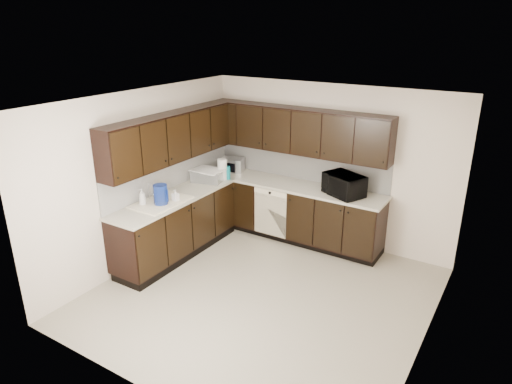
{
  "coord_description": "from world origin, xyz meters",
  "views": [
    {
      "loc": [
        2.63,
        -4.38,
        3.35
      ],
      "look_at": [
        -0.47,
        0.6,
        1.15
      ],
      "focal_mm": 32.0,
      "sensor_mm": 36.0,
      "label": 1
    }
  ],
  "objects_px": {
    "sink": "(161,207)",
    "blue_pitcher": "(161,195)",
    "microwave": "(344,185)",
    "storage_bin": "(208,175)",
    "toaster_oven": "(232,165)"
  },
  "relations": [
    {
      "from": "toaster_oven",
      "to": "storage_bin",
      "type": "distance_m",
      "value": 0.62
    },
    {
      "from": "storage_bin",
      "to": "toaster_oven",
      "type": "bearing_deg",
      "value": 85.57
    },
    {
      "from": "storage_bin",
      "to": "sink",
      "type": "bearing_deg",
      "value": -89.56
    },
    {
      "from": "sink",
      "to": "storage_bin",
      "type": "height_order",
      "value": "sink"
    },
    {
      "from": "toaster_oven",
      "to": "blue_pitcher",
      "type": "height_order",
      "value": "blue_pitcher"
    },
    {
      "from": "microwave",
      "to": "storage_bin",
      "type": "xyz_separation_m",
      "value": [
        -2.09,
        -0.54,
        -0.07
      ]
    },
    {
      "from": "sink",
      "to": "toaster_oven",
      "type": "height_order",
      "value": "sink"
    },
    {
      "from": "storage_bin",
      "to": "blue_pitcher",
      "type": "distance_m",
      "value": 1.17
    },
    {
      "from": "toaster_oven",
      "to": "sink",
      "type": "bearing_deg",
      "value": -109.86
    },
    {
      "from": "blue_pitcher",
      "to": "microwave",
      "type": "bearing_deg",
      "value": 51.69
    },
    {
      "from": "sink",
      "to": "blue_pitcher",
      "type": "xyz_separation_m",
      "value": [
        0.06,
        -0.05,
        0.21
      ]
    },
    {
      "from": "microwave",
      "to": "storage_bin",
      "type": "height_order",
      "value": "microwave"
    },
    {
      "from": "microwave",
      "to": "toaster_oven",
      "type": "xyz_separation_m",
      "value": [
        -2.04,
        0.08,
        -0.04
      ]
    },
    {
      "from": "sink",
      "to": "blue_pitcher",
      "type": "distance_m",
      "value": 0.22
    },
    {
      "from": "sink",
      "to": "toaster_oven",
      "type": "xyz_separation_m",
      "value": [
        0.04,
        1.74,
        0.18
      ]
    }
  ]
}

